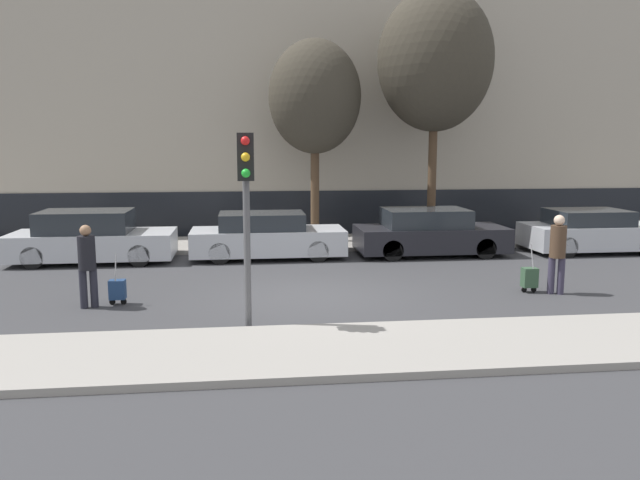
{
  "coord_description": "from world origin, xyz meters",
  "views": [
    {
      "loc": [
        -1.43,
        -13.07,
        3.26
      ],
      "look_at": [
        0.38,
        1.8,
        0.95
      ],
      "focal_mm": 35.0,
      "sensor_mm": 36.0,
      "label": 1
    }
  ],
  "objects_px": {
    "trolley_left": "(117,290)",
    "traffic_light": "(246,191)",
    "parked_bicycle": "(421,227)",
    "bare_tree_near_crossing": "(435,61)",
    "parked_car_2": "(429,233)",
    "pedestrian_right": "(558,249)",
    "parked_car_1": "(267,237)",
    "parked_car_0": "(91,238)",
    "trolley_right": "(530,278)",
    "bare_tree_down_street": "(315,97)",
    "parked_car_3": "(591,232)",
    "pedestrian_left": "(87,261)"
  },
  "relations": [
    {
      "from": "parked_car_2",
      "to": "bare_tree_down_street",
      "type": "relative_size",
      "value": 0.68
    },
    {
      "from": "parked_car_0",
      "to": "bare_tree_down_street",
      "type": "xyz_separation_m",
      "value": [
        6.54,
        2.41,
        4.06
      ]
    },
    {
      "from": "traffic_light",
      "to": "parked_car_0",
      "type": "bearing_deg",
      "value": 121.21
    },
    {
      "from": "trolley_left",
      "to": "traffic_light",
      "type": "bearing_deg",
      "value": -38.92
    },
    {
      "from": "traffic_light",
      "to": "bare_tree_down_street",
      "type": "distance_m",
      "value": 10.0
    },
    {
      "from": "parked_car_1",
      "to": "bare_tree_down_street",
      "type": "relative_size",
      "value": 0.68
    },
    {
      "from": "pedestrian_left",
      "to": "traffic_light",
      "type": "relative_size",
      "value": 0.49
    },
    {
      "from": "trolley_right",
      "to": "parked_bicycle",
      "type": "distance_m",
      "value": 7.39
    },
    {
      "from": "trolley_right",
      "to": "bare_tree_down_street",
      "type": "xyz_separation_m",
      "value": [
        -3.96,
        7.33,
        4.4
      ]
    },
    {
      "from": "pedestrian_right",
      "to": "trolley_right",
      "type": "relative_size",
      "value": 1.6
    },
    {
      "from": "parked_car_1",
      "to": "bare_tree_down_street",
      "type": "height_order",
      "value": "bare_tree_down_street"
    },
    {
      "from": "trolley_left",
      "to": "traffic_light",
      "type": "height_order",
      "value": "traffic_light"
    },
    {
      "from": "trolley_right",
      "to": "bare_tree_near_crossing",
      "type": "height_order",
      "value": "bare_tree_near_crossing"
    },
    {
      "from": "parked_car_1",
      "to": "bare_tree_near_crossing",
      "type": "relative_size",
      "value": 0.54
    },
    {
      "from": "pedestrian_right",
      "to": "parked_bicycle",
      "type": "xyz_separation_m",
      "value": [
        -0.85,
        7.59,
        -0.5
      ]
    },
    {
      "from": "bare_tree_down_street",
      "to": "pedestrian_left",
      "type": "bearing_deg",
      "value": -125.8
    },
    {
      "from": "parked_car_3",
      "to": "pedestrian_left",
      "type": "xyz_separation_m",
      "value": [
        -13.6,
        -5.0,
        0.34
      ]
    },
    {
      "from": "parked_car_2",
      "to": "pedestrian_right",
      "type": "relative_size",
      "value": 2.51
    },
    {
      "from": "parked_car_0",
      "to": "parked_bicycle",
      "type": "bearing_deg",
      "value": 13.62
    },
    {
      "from": "pedestrian_right",
      "to": "traffic_light",
      "type": "relative_size",
      "value": 0.51
    },
    {
      "from": "parked_car_1",
      "to": "traffic_light",
      "type": "bearing_deg",
      "value": -94.71
    },
    {
      "from": "bare_tree_near_crossing",
      "to": "parked_car_2",
      "type": "bearing_deg",
      "value": -107.91
    },
    {
      "from": "traffic_light",
      "to": "parked_bicycle",
      "type": "relative_size",
      "value": 1.95
    },
    {
      "from": "parked_bicycle",
      "to": "bare_tree_near_crossing",
      "type": "bearing_deg",
      "value": -54.04
    },
    {
      "from": "parked_car_3",
      "to": "trolley_left",
      "type": "height_order",
      "value": "parked_car_3"
    },
    {
      "from": "parked_car_0",
      "to": "pedestrian_right",
      "type": "height_order",
      "value": "pedestrian_right"
    },
    {
      "from": "parked_bicycle",
      "to": "bare_tree_near_crossing",
      "type": "height_order",
      "value": "bare_tree_near_crossing"
    },
    {
      "from": "bare_tree_near_crossing",
      "to": "bare_tree_down_street",
      "type": "distance_m",
      "value": 4.02
    },
    {
      "from": "traffic_light",
      "to": "parked_bicycle",
      "type": "distance_m",
      "value": 11.36
    },
    {
      "from": "parked_car_1",
      "to": "traffic_light",
      "type": "height_order",
      "value": "traffic_light"
    },
    {
      "from": "pedestrian_right",
      "to": "parked_bicycle",
      "type": "distance_m",
      "value": 7.65
    },
    {
      "from": "parked_car_1",
      "to": "trolley_left",
      "type": "bearing_deg",
      "value": -123.09
    },
    {
      "from": "parked_car_2",
      "to": "pedestrian_left",
      "type": "distance_m",
      "value": 9.96
    },
    {
      "from": "parked_car_0",
      "to": "trolley_right",
      "type": "xyz_separation_m",
      "value": [
        10.49,
        -4.92,
        -0.34
      ]
    },
    {
      "from": "parked_car_0",
      "to": "parked_car_1",
      "type": "distance_m",
      "value": 4.87
    },
    {
      "from": "parked_car_0",
      "to": "parked_car_1",
      "type": "height_order",
      "value": "parked_car_0"
    },
    {
      "from": "parked_car_1",
      "to": "trolley_right",
      "type": "distance_m",
      "value": 7.5
    },
    {
      "from": "parked_bicycle",
      "to": "bare_tree_down_street",
      "type": "relative_size",
      "value": 0.27
    },
    {
      "from": "parked_car_3",
      "to": "pedestrian_left",
      "type": "relative_size",
      "value": 2.39
    },
    {
      "from": "pedestrian_right",
      "to": "trolley_right",
      "type": "xyz_separation_m",
      "value": [
        -0.51,
        0.21,
        -0.66
      ]
    },
    {
      "from": "parked_bicycle",
      "to": "pedestrian_left",
      "type": "bearing_deg",
      "value": -140.05
    },
    {
      "from": "parked_car_1",
      "to": "bare_tree_down_street",
      "type": "xyz_separation_m",
      "value": [
        1.67,
        2.39,
        4.11
      ]
    },
    {
      "from": "parked_bicycle",
      "to": "bare_tree_near_crossing",
      "type": "relative_size",
      "value": 0.22
    },
    {
      "from": "pedestrian_right",
      "to": "parked_car_3",
      "type": "bearing_deg",
      "value": 75.69
    },
    {
      "from": "parked_car_1",
      "to": "pedestrian_right",
      "type": "xyz_separation_m",
      "value": [
        6.14,
        -5.15,
        0.37
      ]
    },
    {
      "from": "parked_car_1",
      "to": "parked_car_2",
      "type": "relative_size",
      "value": 1.0
    },
    {
      "from": "parked_car_2",
      "to": "trolley_right",
      "type": "xyz_separation_m",
      "value": [
        0.82,
        -4.9,
        -0.31
      ]
    },
    {
      "from": "parked_car_0",
      "to": "parked_car_1",
      "type": "bearing_deg",
      "value": 0.25
    },
    {
      "from": "pedestrian_right",
      "to": "traffic_light",
      "type": "height_order",
      "value": "traffic_light"
    },
    {
      "from": "pedestrian_right",
      "to": "parked_car_1",
      "type": "bearing_deg",
      "value": 162.16
    }
  ]
}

